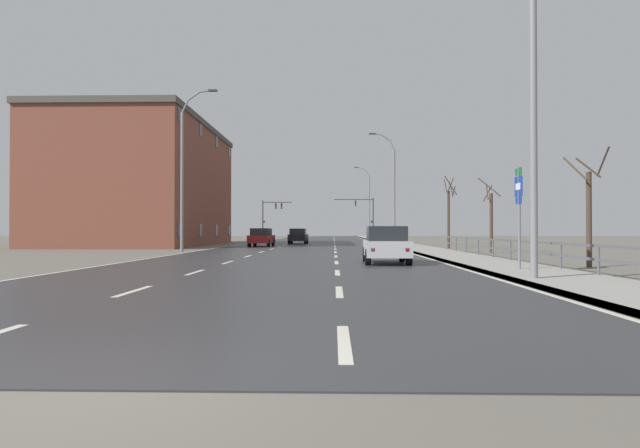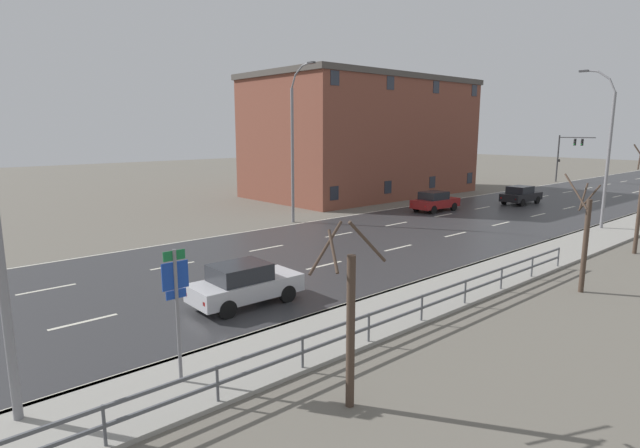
# 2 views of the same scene
# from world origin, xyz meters

# --- Properties ---
(ground_plane) EXTENTS (160.00, 160.00, 0.12)m
(ground_plane) POSITION_xyz_m (0.00, 48.00, -0.06)
(ground_plane) COLOR #666056
(road_asphalt_strip) EXTENTS (14.00, 120.00, 0.03)m
(road_asphalt_strip) POSITION_xyz_m (0.00, 60.00, 0.01)
(road_asphalt_strip) COLOR #303033
(road_asphalt_strip) RESTS_ON ground
(guardrail) EXTENTS (0.07, 25.56, 1.00)m
(guardrail) POSITION_xyz_m (9.85, 18.61, 0.70)
(guardrail) COLOR #515459
(guardrail) RESTS_ON ground
(street_lamp_midground) EXTENTS (2.33, 0.24, 10.09)m
(street_lamp_midground) POSITION_xyz_m (7.45, 42.78, 4.95)
(street_lamp_midground) COLOR slate
(street_lamp_midground) RESTS_ON ground
(street_lamp_left_bank) EXTENTS (2.37, 0.24, 10.56)m
(street_lamp_left_bank) POSITION_xyz_m (-7.46, 29.62, 5.18)
(street_lamp_left_bank) COLOR slate
(street_lamp_left_bank) RESTS_ON ground
(highway_sign) EXTENTS (0.09, 0.68, 3.52)m
(highway_sign) POSITION_xyz_m (8.39, 13.31, 2.25)
(highway_sign) COLOR slate
(highway_sign) RESTS_ON ground
(traffic_signal_left) EXTENTS (4.24, 0.36, 5.65)m
(traffic_signal_left) POSITION_xyz_m (-6.87, 71.26, 3.86)
(traffic_signal_left) COLOR #38383A
(traffic_signal_left) RESTS_ON ground
(car_near_left) EXTENTS (1.92, 4.14, 1.57)m
(car_near_left) POSITION_xyz_m (-1.38, 49.66, 0.80)
(car_near_left) COLOR black
(car_near_left) RESTS_ON ground
(car_mid_centre) EXTENTS (1.90, 4.13, 1.57)m
(car_mid_centre) POSITION_xyz_m (4.41, 17.81, 0.80)
(car_mid_centre) COLOR #B7B7BC
(car_mid_centre) RESTS_ON ground
(car_distant) EXTENTS (1.95, 4.16, 1.57)m
(car_distant) POSITION_xyz_m (-3.97, 40.94, 0.80)
(car_distant) COLOR maroon
(car_distant) RESTS_ON ground
(brick_building) EXTENTS (12.49, 22.00, 11.27)m
(brick_building) POSITION_xyz_m (-15.53, 44.78, 5.64)
(brick_building) COLOR brown
(brick_building) RESTS_ON ground
(bare_tree_near) EXTENTS (1.39, 1.35, 4.52)m
(bare_tree_near) POSITION_xyz_m (11.87, 15.78, 2.06)
(bare_tree_near) COLOR #423328
(bare_tree_near) RESTS_ON ground
(bare_tree_mid) EXTENTS (1.23, 1.46, 4.66)m
(bare_tree_mid) POSITION_xyz_m (11.95, 28.59, 2.09)
(bare_tree_mid) COLOR #423328
(bare_tree_mid) RESTS_ON ground
(bare_tree_far) EXTENTS (1.02, 1.05, 5.62)m
(bare_tree_far) POSITION_xyz_m (11.23, 37.27, 2.62)
(bare_tree_far) COLOR #423328
(bare_tree_far) RESTS_ON ground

